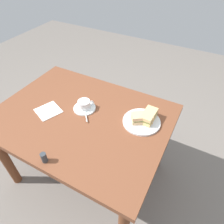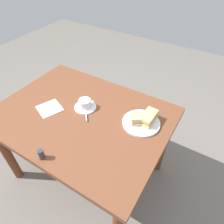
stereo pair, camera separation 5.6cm
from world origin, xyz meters
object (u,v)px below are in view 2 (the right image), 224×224
object	(u,v)px
sandwich_plate	(141,123)
salt_shaker	(41,154)
spoon	(86,114)
coffee_saucer	(85,107)
dining_table	(83,125)
napkin	(50,108)
coffee_cup	(85,103)
sandwich_front	(141,119)
sandwich_back	(149,117)

from	to	relation	value
sandwich_plate	salt_shaker	size ratio (longest dim) A/B	3.87
spoon	coffee_saucer	bearing A→B (deg)	130.35
dining_table	napkin	xyz separation A→B (m)	(-0.22, -0.07, 0.10)
sandwich_plate	dining_table	bearing A→B (deg)	-160.84
dining_table	coffee_cup	size ratio (longest dim) A/B	12.21
coffee_saucer	coffee_cup	bearing A→B (deg)	45.87
coffee_cup	napkin	distance (m)	0.25
napkin	sandwich_plate	bearing A→B (deg)	18.28
coffee_saucer	spoon	bearing A→B (deg)	-49.65
dining_table	sandwich_plate	world-z (taller)	sandwich_plate
sandwich_front	sandwich_back	bearing A→B (deg)	47.07
coffee_saucer	spoon	xyz separation A→B (m)	(0.05, -0.06, 0.01)
sandwich_front	dining_table	bearing A→B (deg)	-161.11
salt_shaker	spoon	bearing A→B (deg)	90.17
coffee_saucer	spoon	world-z (taller)	spoon
napkin	sandwich_front	bearing A→B (deg)	18.11
dining_table	spoon	distance (m)	0.12
coffee_cup	dining_table	bearing A→B (deg)	-77.40
dining_table	napkin	distance (m)	0.26
spoon	napkin	xyz separation A→B (m)	(-0.26, -0.08, -0.01)
coffee_saucer	napkin	bearing A→B (deg)	-146.37
sandwich_plate	sandwich_back	xyz separation A→B (m)	(0.03, 0.03, 0.04)
sandwich_front	spoon	world-z (taller)	sandwich_front
coffee_cup	napkin	bearing A→B (deg)	-146.29
sandwich_front	coffee_cup	size ratio (longest dim) A/B	1.56
sandwich_back	napkin	distance (m)	0.68
napkin	salt_shaker	bearing A→B (deg)	-50.88
sandwich_front	coffee_saucer	world-z (taller)	sandwich_front
sandwich_plate	spoon	distance (m)	0.37
sandwich_plate	spoon	xyz separation A→B (m)	(-0.35, -0.12, 0.01)
spoon	napkin	world-z (taller)	spoon
coffee_saucer	coffee_cup	world-z (taller)	coffee_cup
sandwich_front	spoon	distance (m)	0.37
spoon	dining_table	bearing A→B (deg)	-161.93
dining_table	salt_shaker	bearing A→B (deg)	-84.89
sandwich_plate	spoon	world-z (taller)	spoon
sandwich_back	coffee_saucer	distance (m)	0.44
sandwich_front	sandwich_back	world-z (taller)	sandwich_back
dining_table	sandwich_front	size ratio (longest dim) A/B	7.85
dining_table	coffee_cup	distance (m)	0.16
sandwich_back	coffee_cup	xyz separation A→B (m)	(-0.43, -0.09, -0.00)
napkin	sandwich_back	bearing A→B (deg)	20.07
coffee_cup	spoon	bearing A→B (deg)	-50.82
salt_shaker	napkin	bearing A→B (deg)	129.12
coffee_cup	salt_shaker	xyz separation A→B (m)	(0.05, -0.45, -0.01)
spoon	napkin	distance (m)	0.27
dining_table	sandwich_back	distance (m)	0.47
sandwich_back	sandwich_plate	bearing A→B (deg)	-134.41
salt_shaker	sandwich_back	bearing A→B (deg)	55.44
napkin	dining_table	bearing A→B (deg)	16.77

